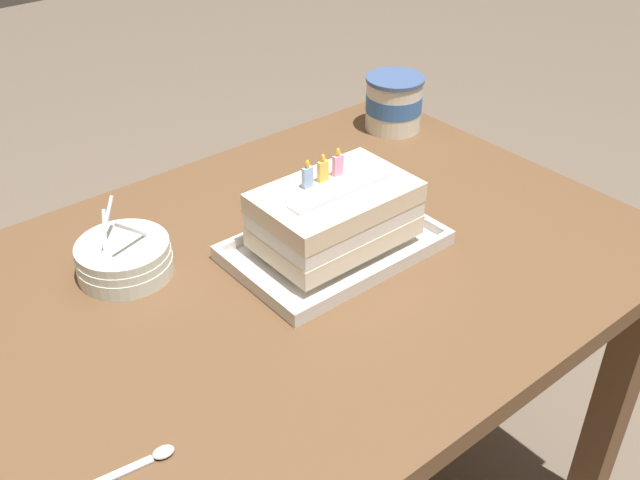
% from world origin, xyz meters
% --- Properties ---
extents(dining_table, '(1.09, 0.79, 0.68)m').
position_xyz_m(dining_table, '(0.00, 0.00, 0.58)').
color(dining_table, brown).
rests_on(dining_table, ground_plane).
extents(foil_tray, '(0.33, 0.22, 0.02)m').
position_xyz_m(foil_tray, '(0.05, -0.01, 0.69)').
color(foil_tray, silver).
rests_on(foil_tray, dining_table).
extents(birthday_cake, '(0.24, 0.15, 0.14)m').
position_xyz_m(birthday_cake, '(0.05, -0.01, 0.75)').
color(birthday_cake, beige).
rests_on(birthday_cake, foil_tray).
extents(bowl_stack, '(0.15, 0.15, 0.12)m').
position_xyz_m(bowl_stack, '(-0.23, 0.15, 0.71)').
color(bowl_stack, silver).
rests_on(bowl_stack, dining_table).
extents(ice_cream_tub, '(0.12, 0.12, 0.11)m').
position_xyz_m(ice_cream_tub, '(0.44, 0.26, 0.74)').
color(ice_cream_tub, silver).
rests_on(ice_cream_tub, dining_table).
extents(serving_spoon_near_tray, '(0.15, 0.03, 0.01)m').
position_xyz_m(serving_spoon_near_tray, '(-0.39, -0.19, 0.69)').
color(serving_spoon_near_tray, silver).
rests_on(serving_spoon_near_tray, dining_table).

